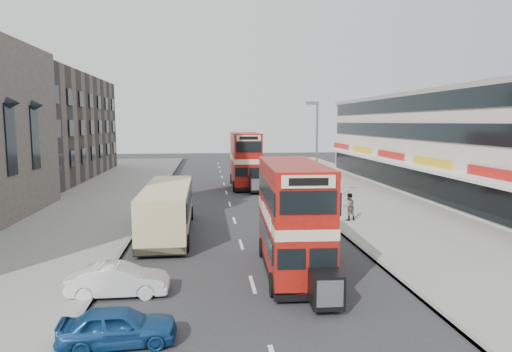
# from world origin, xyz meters

# --- Properties ---
(ground) EXTENTS (160.00, 160.00, 0.00)m
(ground) POSITION_xyz_m (0.00, 0.00, 0.00)
(ground) COLOR #28282B
(ground) RESTS_ON ground
(road_surface) EXTENTS (12.00, 90.00, 0.01)m
(road_surface) POSITION_xyz_m (0.00, 20.00, 0.01)
(road_surface) COLOR #28282B
(road_surface) RESTS_ON ground
(pavement_right) EXTENTS (12.00, 90.00, 0.15)m
(pavement_right) POSITION_xyz_m (12.00, 20.00, 0.07)
(pavement_right) COLOR gray
(pavement_right) RESTS_ON ground
(pavement_left) EXTENTS (12.00, 90.00, 0.15)m
(pavement_left) POSITION_xyz_m (-12.00, 20.00, 0.07)
(pavement_left) COLOR gray
(pavement_left) RESTS_ON ground
(kerb_left) EXTENTS (0.20, 90.00, 0.16)m
(kerb_left) POSITION_xyz_m (-6.10, 20.00, 0.07)
(kerb_left) COLOR gray
(kerb_left) RESTS_ON ground
(kerb_right) EXTENTS (0.20, 90.00, 0.16)m
(kerb_right) POSITION_xyz_m (6.10, 20.00, 0.07)
(kerb_right) COLOR gray
(kerb_right) RESTS_ON ground
(brick_terrace) EXTENTS (14.00, 28.00, 12.00)m
(brick_terrace) POSITION_xyz_m (-22.00, 38.00, 6.00)
(brick_terrace) COLOR #66594C
(brick_terrace) RESTS_ON ground
(commercial_row) EXTENTS (9.90, 46.20, 9.30)m
(commercial_row) POSITION_xyz_m (19.95, 22.00, 4.70)
(commercial_row) COLOR beige
(commercial_row) RESTS_ON ground
(street_lamp) EXTENTS (1.00, 0.20, 8.12)m
(street_lamp) POSITION_xyz_m (6.52, 18.00, 4.78)
(street_lamp) COLOR slate
(street_lamp) RESTS_ON ground
(bus_main) EXTENTS (2.65, 8.59, 4.68)m
(bus_main) POSITION_xyz_m (1.89, 3.32, 2.47)
(bus_main) COLOR black
(bus_main) RESTS_ON ground
(bus_second) EXTENTS (2.73, 9.67, 5.32)m
(bus_second) POSITION_xyz_m (2.10, 29.42, 2.80)
(bus_second) COLOR black
(bus_second) RESTS_ON ground
(coach) EXTENTS (2.66, 10.10, 2.67)m
(coach) POSITION_xyz_m (-4.11, 10.74, 1.58)
(coach) COLOR black
(coach) RESTS_ON ground
(car_left_near) EXTENTS (3.51, 1.61, 1.17)m
(car_left_near) POSITION_xyz_m (-4.46, -2.47, 0.58)
(car_left_near) COLOR navy
(car_left_near) RESTS_ON ground
(car_left_front) EXTENTS (3.74, 1.31, 1.23)m
(car_left_front) POSITION_xyz_m (-5.18, 1.41, 0.61)
(car_left_front) COLOR white
(car_left_front) RESTS_ON ground
(car_right_a) EXTENTS (4.33, 1.82, 1.25)m
(car_right_a) POSITION_xyz_m (4.45, 17.32, 0.62)
(car_right_a) COLOR #A41023
(car_right_a) RESTS_ON ground
(car_right_b) EXTENTS (4.73, 2.41, 1.28)m
(car_right_b) POSITION_xyz_m (5.52, 22.43, 0.64)
(car_right_b) COLOR #BF3C13
(car_right_b) RESTS_ON ground
(pedestrian_near) EXTENTS (0.77, 0.62, 1.83)m
(pedestrian_near) POSITION_xyz_m (7.45, 12.56, 1.07)
(pedestrian_near) COLOR gray
(pedestrian_near) RESTS_ON pavement_right
(pedestrian_far) EXTENTS (1.13, 0.66, 1.81)m
(pedestrian_far) POSITION_xyz_m (8.84, 29.57, 1.06)
(pedestrian_far) COLOR gray
(pedestrian_far) RESTS_ON pavement_right
(cyclist) EXTENTS (0.77, 1.74, 1.99)m
(cyclist) POSITION_xyz_m (4.42, 20.49, 0.67)
(cyclist) COLOR gray
(cyclist) RESTS_ON ground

